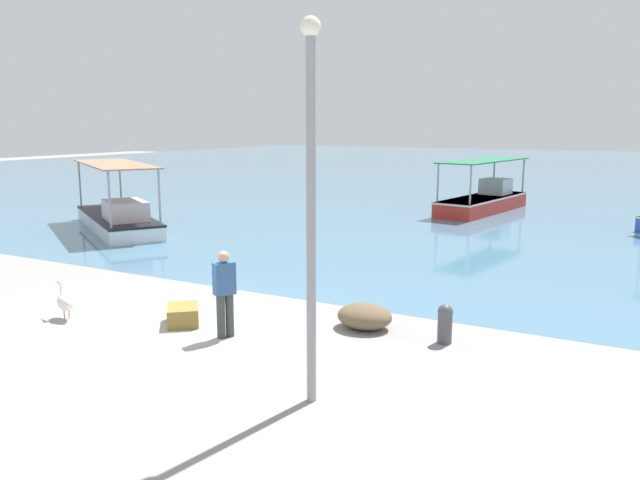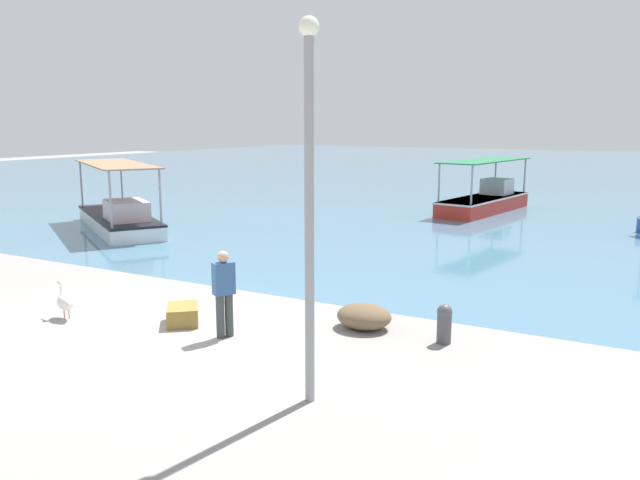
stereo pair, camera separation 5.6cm
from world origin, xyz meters
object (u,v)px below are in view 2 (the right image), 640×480
lamp_post (309,194)px  fishing_boat_near_right (485,199)px  mooring_bollard (444,322)px  fishing_boat_outer (120,216)px  net_pile (364,316)px  pelican (65,301)px  fisherman_standing (224,291)px  cargo_crate (183,315)px  glass_bottle (226,298)px

lamp_post → fishing_boat_near_right: bearing=97.3°
lamp_post → mooring_bollard: bearing=73.3°
fishing_boat_outer → net_pile: (13.08, -6.14, -0.32)m
net_pile → fishing_boat_near_right: bearing=96.6°
pelican → fisherman_standing: 3.74m
fishing_boat_near_right → fisherman_standing: (-0.05, -19.86, 0.34)m
lamp_post → mooring_bollard: size_ratio=7.27×
fisherman_standing → net_pile: fisherman_standing is taller
mooring_bollard → fisherman_standing: 4.19m
lamp_post → pelican: bearing=171.4°
net_pile → fishing_boat_outer: bearing=154.9°
fishing_boat_outer → fishing_boat_near_right: 16.25m
cargo_crate → pelican: bearing=-159.0°
fishing_boat_outer → lamp_post: size_ratio=1.28×
net_pile → cargo_crate: size_ratio=1.37×
glass_bottle → cargo_crate: bearing=-84.2°
fisherman_standing → net_pile: bearing=39.3°
fishing_boat_outer → pelican: fishing_boat_outer is taller
fishing_boat_near_right → pelican: bearing=-100.2°
glass_bottle → mooring_bollard: bearing=-2.6°
mooring_bollard → cargo_crate: size_ratio=0.92×
mooring_bollard → fisherman_standing: fisherman_standing is taller
mooring_bollard → fishing_boat_near_right: bearing=101.7°
fisherman_standing → glass_bottle: 2.52m
mooring_bollard → fisherman_standing: (-3.80, -1.67, 0.51)m
fisherman_standing → glass_bottle: size_ratio=6.26×
lamp_post → glass_bottle: (-4.23, 3.57, -2.97)m
fishing_boat_near_right → net_pile: bearing=-83.4°
lamp_post → net_pile: 4.48m
pelican → mooring_bollard: 7.80m
fishing_boat_near_right → net_pile: (2.08, -18.11, -0.32)m
pelican → fishing_boat_outer: bearing=130.5°
fisherman_standing → pelican: bearing=-169.4°
lamp_post → mooring_bollard: (1.00, 3.33, -2.68)m
fishing_boat_near_right → mooring_bollard: bearing=-78.3°
cargo_crate → lamp_post: bearing=-24.9°
lamp_post → glass_bottle: 6.28m
pelican → net_pile: 6.26m
mooring_bollard → net_pile: size_ratio=0.67×
net_pile → glass_bottle: size_ratio=4.15×
cargo_crate → glass_bottle: cargo_crate is taller
fishing_boat_near_right → cargo_crate: fishing_boat_near_right is taller
lamp_post → fisherman_standing: lamp_post is taller
fishing_boat_outer → cargo_crate: (9.70, -7.66, -0.37)m
glass_bottle → fisherman_standing: bearing=-53.4°
pelican → mooring_bollard: pelican is taller
fishing_boat_outer → pelican: bearing=-49.5°
fishing_boat_outer → cargo_crate: 12.36m
cargo_crate → mooring_bollard: bearing=15.9°
mooring_bollard → fisherman_standing: size_ratio=0.44×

